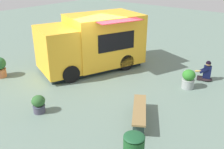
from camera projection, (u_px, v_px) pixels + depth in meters
ground_plane at (105, 77)px, 11.37m from camera, size 40.00×40.00×0.00m
food_truck at (93, 43)px, 11.90m from camera, size 4.07×5.21×2.49m
person_customer at (206, 73)px, 10.90m from camera, size 0.78×0.60×0.89m
planter_flowering_far at (39, 104)px, 8.52m from camera, size 0.45×0.45×0.63m
planter_flowering_side at (188, 79)px, 10.19m from camera, size 0.51×0.51×0.79m
plaza_bench at (139, 111)px, 8.01m from camera, size 1.33×1.77×0.47m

